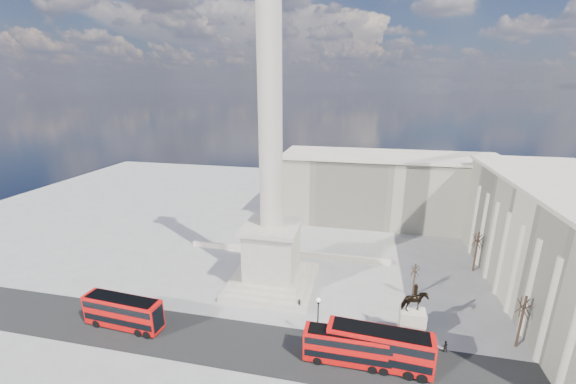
% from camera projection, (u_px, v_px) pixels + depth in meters
% --- Properties ---
extents(ground, '(180.00, 180.00, 0.00)m').
position_uv_depth(ground, '(265.00, 301.00, 55.14)').
color(ground, gray).
rests_on(ground, ground).
extents(asphalt_road, '(120.00, 9.00, 0.01)m').
position_uv_depth(asphalt_road, '(281.00, 350.00, 44.76)').
color(asphalt_road, black).
rests_on(asphalt_road, ground).
extents(nelsons_column, '(14.00, 14.00, 49.85)m').
position_uv_depth(nelsons_column, '(272.00, 212.00, 56.11)').
color(nelsons_column, '#B7AA98').
rests_on(nelsons_column, ground).
extents(balustrade_wall, '(40.00, 0.60, 1.10)m').
position_uv_depth(balustrade_wall, '(287.00, 252.00, 69.96)').
color(balustrade_wall, beige).
rests_on(balustrade_wall, ground).
extents(building_east, '(19.00, 46.00, 18.60)m').
position_uv_depth(building_east, '(571.00, 246.00, 52.69)').
color(building_east, beige).
rests_on(building_east, ground).
extents(building_northeast, '(51.00, 17.00, 16.60)m').
position_uv_depth(building_northeast, '(387.00, 188.00, 86.14)').
color(building_northeast, beige).
rests_on(building_northeast, ground).
extents(red_bus_a, '(11.42, 3.36, 4.57)m').
position_uv_depth(red_bus_a, '(124.00, 312.00, 48.49)').
color(red_bus_a, red).
rests_on(red_bus_a, ground).
extents(red_bus_b, '(10.57, 2.53, 4.28)m').
position_uv_depth(red_bus_b, '(348.00, 347.00, 42.18)').
color(red_bus_b, red).
rests_on(red_bus_b, ground).
extents(red_bus_c, '(12.39, 3.60, 4.96)m').
position_uv_depth(red_bus_c, '(380.00, 347.00, 41.60)').
color(red_bus_c, red).
rests_on(red_bus_c, ground).
extents(victorian_lamp, '(0.57, 0.57, 6.60)m').
position_uv_depth(victorian_lamp, '(318.00, 316.00, 45.14)').
color(victorian_lamp, black).
rests_on(victorian_lamp, ground).
extents(equestrian_statue, '(4.02, 3.01, 8.36)m').
position_uv_depth(equestrian_statue, '(412.00, 321.00, 45.85)').
color(equestrian_statue, beige).
rests_on(equestrian_statue, ground).
extents(bare_tree_near, '(1.77, 1.77, 7.76)m').
position_uv_depth(bare_tree_near, '(525.00, 305.00, 43.71)').
color(bare_tree_near, '#332319').
rests_on(bare_tree_near, ground).
extents(bare_tree_mid, '(1.57, 1.57, 5.95)m').
position_uv_depth(bare_tree_mid, '(415.00, 270.00, 55.05)').
color(bare_tree_mid, '#332319').
rests_on(bare_tree_mid, ground).
extents(bare_tree_far, '(1.95, 1.95, 7.94)m').
position_uv_depth(bare_tree_far, '(478.00, 239.00, 62.40)').
color(bare_tree_far, '#332319').
rests_on(bare_tree_far, ground).
extents(pedestrian_walking, '(0.63, 0.50, 1.53)m').
position_uv_depth(pedestrian_walking, '(361.00, 332.00, 46.88)').
color(pedestrian_walking, black).
rests_on(pedestrian_walking, ground).
extents(pedestrian_standing, '(0.78, 0.61, 1.58)m').
position_uv_depth(pedestrian_standing, '(445.00, 346.00, 44.36)').
color(pedestrian_standing, black).
rests_on(pedestrian_standing, ground).
extents(pedestrian_crossing, '(0.87, 1.15, 1.81)m').
position_uv_depth(pedestrian_crossing, '(299.00, 305.00, 52.64)').
color(pedestrian_crossing, black).
rests_on(pedestrian_crossing, ground).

